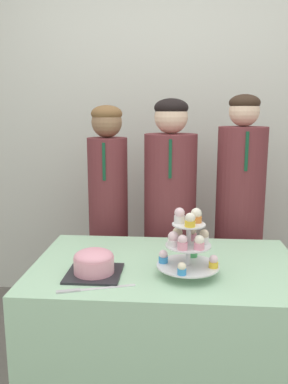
% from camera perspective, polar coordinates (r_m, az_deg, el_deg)
% --- Properties ---
extents(wall_back, '(9.00, 0.06, 2.70)m').
position_cam_1_polar(wall_back, '(3.01, 3.85, 10.24)').
color(wall_back, silver).
rests_on(wall_back, ground_plane).
extents(table, '(1.21, 0.78, 0.72)m').
position_cam_1_polar(table, '(2.05, 3.04, -19.38)').
color(table, '#A8DBB2').
rests_on(table, ground_plane).
extents(round_cake, '(0.23, 0.23, 0.11)m').
position_cam_1_polar(round_cake, '(1.77, -7.05, -9.79)').
color(round_cake, '#232328').
rests_on(round_cake, table).
extents(cake_knife, '(0.30, 0.11, 0.01)m').
position_cam_1_polar(cake_knife, '(1.65, -8.58, -13.45)').
color(cake_knife, silver).
rests_on(cake_knife, table).
extents(cupcake_stand, '(0.27, 0.27, 0.29)m').
position_cam_1_polar(cupcake_stand, '(1.73, 6.18, -7.11)').
color(cupcake_stand, silver).
rests_on(cupcake_stand, table).
extents(student_0, '(0.24, 0.25, 1.44)m').
position_cam_1_polar(student_0, '(2.56, -4.99, -4.52)').
color(student_0, brown).
rests_on(student_0, ground_plane).
extents(student_1, '(0.32, 0.32, 1.48)m').
position_cam_1_polar(student_1, '(2.53, 3.63, -4.89)').
color(student_1, brown).
rests_on(student_1, ground_plane).
extents(student_2, '(0.29, 0.29, 1.50)m').
position_cam_1_polar(student_2, '(2.56, 13.15, -4.71)').
color(student_2, brown).
rests_on(student_2, ground_plane).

